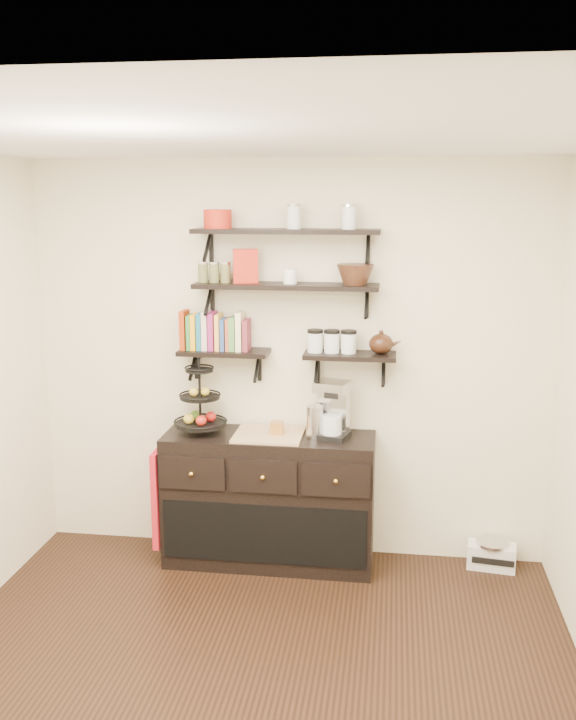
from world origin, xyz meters
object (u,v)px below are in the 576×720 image
(sideboard, at_px, (269,499))
(fruit_stand, at_px, (201,407))
(radio, at_px, (491,555))
(coffee_maker, at_px, (333,410))

(sideboard, bearing_deg, fruit_stand, 179.54)
(sideboard, distance_m, radio, 1.54)
(fruit_stand, xyz_separation_m, coffee_maker, (0.88, 0.02, 0.01))
(sideboard, bearing_deg, radio, 4.05)
(radio, bearing_deg, sideboard, -168.31)
(radio, bearing_deg, fruit_stand, -169.37)
(fruit_stand, bearing_deg, sideboard, -0.46)
(coffee_maker, xyz_separation_m, radio, (1.08, 0.08, -0.99))
(coffee_maker, distance_m, radio, 1.46)
(sideboard, relative_size, coffee_maker, 3.65)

